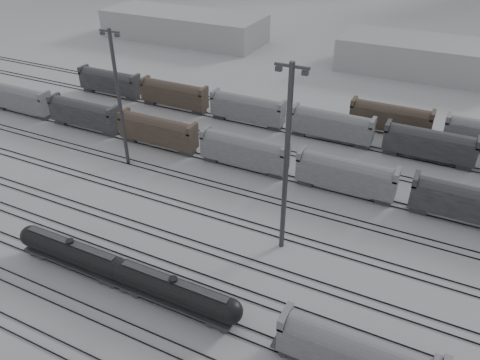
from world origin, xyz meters
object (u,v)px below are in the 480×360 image
at_px(light_mast_c, 287,159).
at_px(hopper_car_a, 354,353).
at_px(tank_car_b, 174,291).
at_px(tank_car_a, 73,252).

bearing_deg(light_mast_c, hopper_car_a, -48.88).
xyz_separation_m(hopper_car_a, light_mast_c, (-13.03, 14.93, 9.81)).
xyz_separation_m(tank_car_b, hopper_car_a, (19.69, 0.00, 0.83)).
relative_size(tank_car_a, tank_car_b, 0.98).
height_order(tank_car_a, hopper_car_a, hopper_car_a).
height_order(tank_car_b, light_mast_c, light_mast_c).
relative_size(tank_car_b, light_mast_c, 0.67).
bearing_deg(light_mast_c, tank_car_b, -114.04).
bearing_deg(tank_car_a, light_mast_c, 35.12).
relative_size(tank_car_a, hopper_car_a, 1.12).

